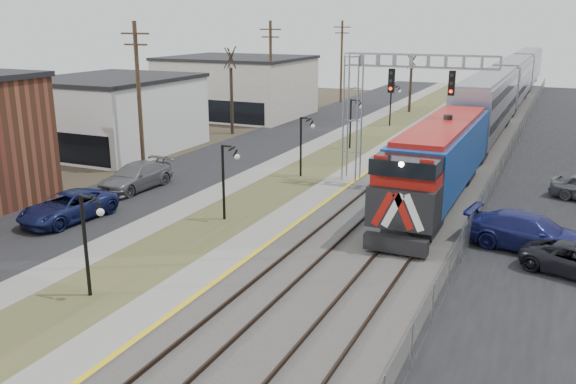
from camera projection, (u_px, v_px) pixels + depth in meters
The scene contains 18 objects.
street_west at pixel (250, 148), 49.60m from camera, with size 7.00×120.00×0.04m, color black.
sidewalk at pixel (301, 152), 47.80m from camera, with size 2.00×120.00×0.08m, color gray.
grass_median at pixel (337, 156), 46.60m from camera, with size 4.00×120.00×0.06m, color #474C29.
platform at pixel (375, 158), 45.38m from camera, with size 2.00×120.00×0.24m, color gray.
ballast_bed at pixel (442, 165), 43.39m from camera, with size 8.00×120.00×0.20m, color #595651.
platform_edge at pixel (386, 158), 44.99m from camera, with size 0.24×120.00×0.01m, color gold.
track_near at pixel (415, 160), 44.14m from camera, with size 1.58×120.00×0.15m.
track_far at pixel (464, 164), 42.74m from camera, with size 1.58×120.00×0.15m.
train at pixel (505, 90), 64.62m from camera, with size 3.00×85.85×5.33m.
signal_gantry at pixel (380, 96), 36.87m from camera, with size 9.00×1.07×8.15m.
lampposts at pixel (226, 182), 31.44m from camera, with size 0.14×62.14×4.00m.
utility_poles at pixel (139, 98), 40.69m from camera, with size 0.28×80.28×10.00m.
fence at pixel (505, 161), 41.52m from camera, with size 0.04×120.00×1.60m, color gray.
buildings_west at pixel (60, 123), 43.13m from camera, with size 14.00×67.00×7.00m.
bare_trees at pixel (259, 108), 52.76m from camera, with size 12.30×42.30×5.95m.
car_lot_d at pixel (531, 233), 27.33m from camera, with size 2.31×5.68×1.65m, color navy.
car_street_a at pixel (68, 207), 31.39m from camera, with size 2.44×5.29×1.47m, color #161D4D.
car_street_b at pixel (136, 177), 37.22m from camera, with size 2.21×5.43×1.58m, color slate.
Camera 1 is at (11.53, -8.03, 10.06)m, focal length 38.00 mm.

